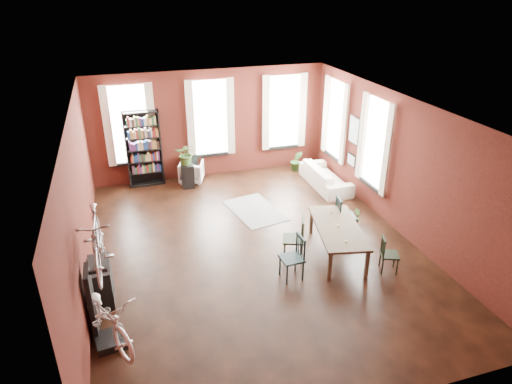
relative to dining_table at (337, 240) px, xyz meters
name	(u,v)px	position (x,y,z in m)	size (l,w,h in m)	color
room	(258,149)	(-1.39, 1.37, 1.80)	(9.00, 9.04, 3.22)	black
dining_table	(337,240)	(0.00, 0.00, 0.00)	(0.91, 2.00, 0.68)	#4E422F
dining_chair_a	(292,258)	(-1.27, -0.54, 0.13)	(0.43, 0.43, 0.93)	#173133
dining_chair_b	(293,239)	(-0.98, 0.13, 0.14)	(0.44, 0.44, 0.95)	#202F1B
dining_chair_c	(390,255)	(0.74, -0.90, 0.05)	(0.36, 0.36, 0.78)	black
dining_chair_d	(345,216)	(0.56, 0.72, 0.14)	(0.44, 0.44, 0.96)	#173133
bookshelf	(144,149)	(-3.64, 5.05, 0.76)	(1.00, 0.32, 2.20)	black
white_armchair	(191,171)	(-2.36, 4.85, 0.01)	(0.67, 0.63, 0.69)	white
cream_sofa	(326,173)	(1.31, 3.35, 0.07)	(2.08, 0.61, 0.81)	beige
striped_rug	(255,210)	(-1.11, 2.49, -0.33)	(1.11, 1.77, 0.01)	black
bike_trainer	(111,340)	(-4.82, -1.38, -0.27)	(0.49, 0.49, 0.14)	black
bike_wall_rack	(92,303)	(-5.04, -1.05, 0.31)	(0.16, 0.60, 1.30)	black
console_table	(101,283)	(-4.92, -0.15, 0.06)	(0.40, 0.80, 0.80)	black
plant_stand	(188,176)	(-2.52, 4.49, 0.00)	(0.34, 0.34, 0.69)	black
plant_by_sofa	(296,166)	(0.94, 4.70, -0.19)	(0.37, 0.67, 0.30)	#306327
plant_small	(356,221)	(1.10, 1.10, -0.27)	(0.21, 0.40, 0.14)	#2E5321
bicycle_floor	(102,293)	(-4.82, -1.41, 0.72)	(0.64, 0.97, 1.85)	silver
bicycle_hung	(94,223)	(-4.79, -1.05, 1.79)	(0.47, 1.00, 1.66)	#A5A8AD
plant_on_stand	(186,156)	(-2.51, 4.53, 0.60)	(0.58, 0.64, 0.50)	#365923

